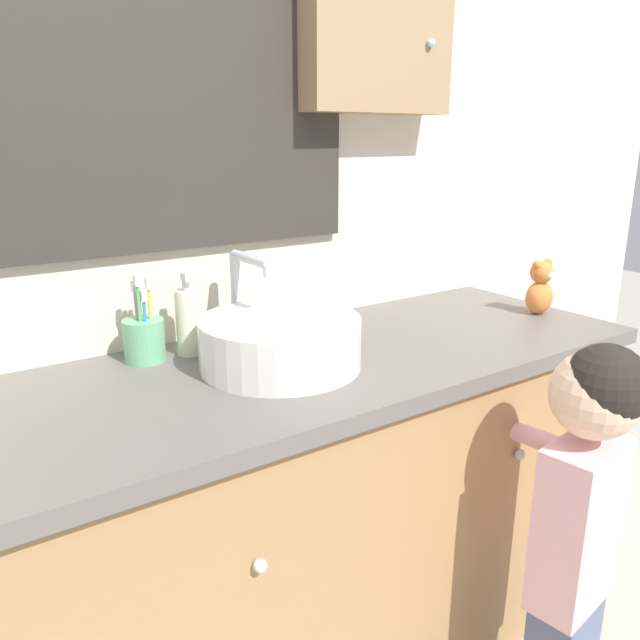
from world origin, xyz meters
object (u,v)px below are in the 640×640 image
(toothbrush_holder, at_px, (144,338))
(teddy_bear, at_px, (540,288))
(child_figure, at_px, (580,506))
(soap_dispenser, at_px, (188,321))
(sink_basin, at_px, (280,340))

(toothbrush_holder, relative_size, teddy_bear, 1.28)
(child_figure, relative_size, teddy_bear, 6.05)
(child_figure, bearing_deg, toothbrush_holder, 134.57)
(teddy_bear, bearing_deg, soap_dispenser, 165.92)
(sink_basin, relative_size, teddy_bear, 2.60)
(toothbrush_holder, bearing_deg, teddy_bear, -13.52)
(child_figure, bearing_deg, soap_dispenser, 130.57)
(toothbrush_holder, height_order, teddy_bear, toothbrush_holder)
(toothbrush_holder, relative_size, child_figure, 0.21)
(soap_dispenser, height_order, child_figure, soap_dispenser)
(toothbrush_holder, distance_m, teddy_bear, 1.01)
(child_figure, distance_m, teddy_bear, 0.62)
(toothbrush_holder, bearing_deg, sink_basin, -40.39)
(soap_dispenser, bearing_deg, toothbrush_holder, 172.02)
(soap_dispenser, xyz_separation_m, child_figure, (0.53, -0.62, -0.31))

